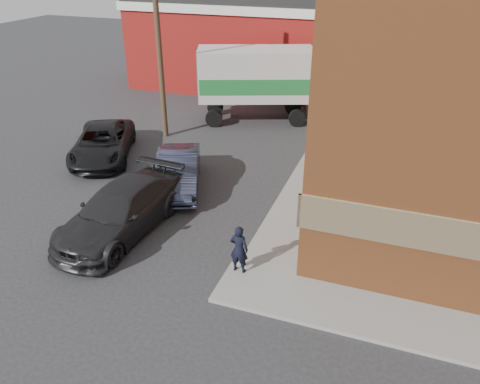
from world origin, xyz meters
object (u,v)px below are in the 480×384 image
Objects in this scene: man at (239,249)px; box_truck at (269,80)px; warehouse at (261,43)px; sedan at (179,171)px; suv_b at (121,210)px; utility_pole at (158,39)px; suv_a at (103,143)px.

box_truck is at bearing -75.45° from man.
sedan is (1.74, -15.95, -2.09)m from warehouse.
man is 6.03m from sedan.
sedan is 9.18m from box_truck.
box_truck reaches higher than man.
sedan is 0.80× the size of suv_b.
utility_pole is at bearing 100.39° from sedan.
suv_a is (-8.70, 5.94, -0.16)m from man.
warehouse is 16.18m from sedan.
box_truck reaches higher than suv_a.
suv_a is at bearing -111.52° from utility_pole.
box_truck is at bearing 87.63° from suv_b.
utility_pole is at bearing -97.77° from warehouse.
suv_a is at bearing -101.16° from warehouse.
warehouse is 19.64m from suv_b.
man is at bearing -97.34° from box_truck.
suv_b is (-0.37, -3.54, 0.07)m from sedan.
man reaches higher than suv_b.
box_truck is (2.71, -6.94, -0.59)m from warehouse.
suv_b is (2.86, -8.48, -3.95)m from utility_pole.
sedan is at bearing -43.11° from suv_a.
warehouse is 2.97× the size of suv_b.
suv_a is at bearing 138.57° from sedan.
suv_a is (-4.58, 1.54, -0.01)m from sedan.
box_truck is at bearing -68.70° from warehouse.
utility_pole is 1.64× the size of suv_b.
man is at bearing -73.94° from warehouse.
box_truck is at bearing 43.96° from utility_pole.
man reaches higher than sedan.
warehouse is at bearing 90.73° from box_truck.
utility_pole is at bearing 43.99° from suv_a.
warehouse reaches higher than suv_b.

